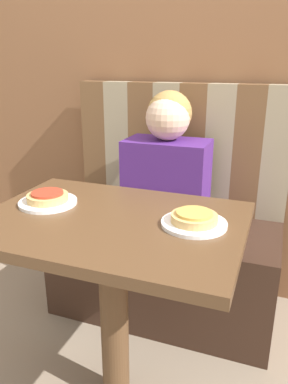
# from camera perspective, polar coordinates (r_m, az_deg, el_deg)

# --- Properties ---
(wall_back) EXTENTS (7.00, 0.05, 2.60)m
(wall_back) POSITION_cam_1_polar(r_m,az_deg,el_deg) (1.98, 6.77, 21.48)
(wall_back) COLOR brown
(wall_back) RESTS_ON ground_plane
(booth_seat) EXTENTS (1.07, 0.53, 0.49)m
(booth_seat) POSITION_cam_1_polar(r_m,az_deg,el_deg) (1.93, 3.17, -11.10)
(booth_seat) COLOR #382319
(booth_seat) RESTS_ON ground_plane
(booth_backrest) EXTENTS (1.07, 0.09, 0.64)m
(booth_backrest) POSITION_cam_1_polar(r_m,az_deg,el_deg) (1.93, 5.49, 6.76)
(booth_backrest) COLOR brown
(booth_backrest) RESTS_ON booth_seat
(dining_table) EXTENTS (0.84, 0.61, 0.75)m
(dining_table) POSITION_cam_1_polar(r_m,az_deg,el_deg) (1.26, -4.86, -9.16)
(dining_table) COLOR brown
(dining_table) RESTS_ON ground_plane
(person) EXTENTS (0.38, 0.24, 0.62)m
(person) POSITION_cam_1_polar(r_m,az_deg,el_deg) (1.73, 3.54, 4.62)
(person) COLOR #4C237A
(person) RESTS_ON booth_seat
(plate_left) EXTENTS (0.20, 0.20, 0.01)m
(plate_left) POSITION_cam_1_polar(r_m,az_deg,el_deg) (1.35, -14.41, -1.53)
(plate_left) COLOR white
(plate_left) RESTS_ON dining_table
(plate_right) EXTENTS (0.20, 0.20, 0.01)m
(plate_right) POSITION_cam_1_polar(r_m,az_deg,el_deg) (1.15, 7.62, -4.78)
(plate_right) COLOR white
(plate_right) RESTS_ON dining_table
(pizza_left) EXTENTS (0.14, 0.14, 0.03)m
(pizza_left) POSITION_cam_1_polar(r_m,az_deg,el_deg) (1.35, -14.48, -0.70)
(pizza_left) COLOR tan
(pizza_left) RESTS_ON plate_left
(pizza_right) EXTENTS (0.14, 0.14, 0.03)m
(pizza_right) POSITION_cam_1_polar(r_m,az_deg,el_deg) (1.15, 7.67, -3.83)
(pizza_right) COLOR tan
(pizza_right) RESTS_ON plate_right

